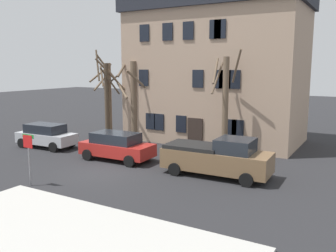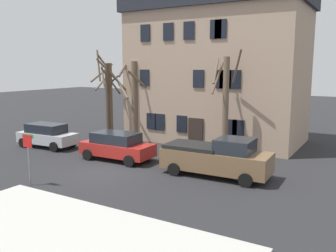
# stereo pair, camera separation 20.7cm
# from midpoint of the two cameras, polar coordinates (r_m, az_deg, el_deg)

# --- Properties ---
(ground_plane) EXTENTS (120.00, 120.00, 0.00)m
(ground_plane) POSITION_cam_midpoint_polar(r_m,az_deg,el_deg) (19.94, -9.90, -7.16)
(ground_plane) COLOR #262628
(building_main) EXTENTS (13.08, 7.30, 11.03)m
(building_main) POSITION_cam_midpoint_polar(r_m,az_deg,el_deg) (27.89, 7.90, 9.20)
(building_main) COLOR tan
(building_main) RESTS_ON ground_plane
(tree_bare_near) EXTENTS (2.94, 2.91, 6.59)m
(tree_bare_near) POSITION_cam_midpoint_polar(r_m,az_deg,el_deg) (28.92, -9.05, 4.76)
(tree_bare_near) COLOR brown
(tree_bare_near) RESTS_ON ground_plane
(tree_bare_mid) EXTENTS (2.45, 2.36, 6.86)m
(tree_bare_mid) POSITION_cam_midpoint_polar(r_m,az_deg,el_deg) (27.77, -9.21, 4.30)
(tree_bare_mid) COLOR #4C3D2D
(tree_bare_mid) RESTS_ON ground_plane
(tree_bare_far) EXTENTS (2.54, 2.30, 6.62)m
(tree_bare_far) POSITION_cam_midpoint_polar(r_m,az_deg,el_deg) (27.55, -5.13, 4.32)
(tree_bare_far) COLOR brown
(tree_bare_far) RESTS_ON ground_plane
(tree_bare_end) EXTENTS (1.85, 1.84, 6.68)m
(tree_bare_end) POSITION_cam_midpoint_polar(r_m,az_deg,el_deg) (22.69, 9.29, 3.53)
(tree_bare_end) COLOR brown
(tree_bare_end) RESTS_ON ground_plane
(car_silver_wagon) EXTENTS (4.39, 2.16, 1.66)m
(car_silver_wagon) POSITION_cam_midpoint_polar(r_m,az_deg,el_deg) (26.71, -18.32, -1.36)
(car_silver_wagon) COLOR #B7BABF
(car_silver_wagon) RESTS_ON ground_plane
(car_red_wagon) EXTENTS (4.56, 2.17, 1.68)m
(car_red_wagon) POSITION_cam_midpoint_polar(r_m,az_deg,el_deg) (22.13, -7.80, -3.10)
(car_red_wagon) COLOR #AD231E
(car_red_wagon) RESTS_ON ground_plane
(pickup_truck_brown) EXTENTS (5.65, 2.39, 2.06)m
(pickup_truck_brown) POSITION_cam_midpoint_polar(r_m,az_deg,el_deg) (18.89, 8.01, -4.91)
(pickup_truck_brown) COLOR brown
(pickup_truck_brown) RESTS_ON ground_plane
(street_sign_pole) EXTENTS (0.76, 0.07, 2.49)m
(street_sign_pole) POSITION_cam_midpoint_polar(r_m,az_deg,el_deg) (18.26, -20.89, -3.47)
(street_sign_pole) COLOR slate
(street_sign_pole) RESTS_ON ground_plane
(bicycle_leaning) EXTENTS (1.72, 0.43, 1.03)m
(bicycle_leaning) POSITION_cam_midpoint_polar(r_m,az_deg,el_deg) (26.74, -7.82, -2.05)
(bicycle_leaning) COLOR black
(bicycle_leaning) RESTS_ON ground_plane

